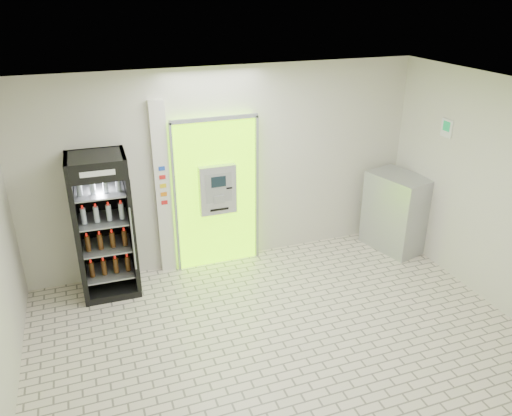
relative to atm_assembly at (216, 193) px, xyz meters
name	(u,v)px	position (x,y,z in m)	size (l,w,h in m)	color
ground	(290,354)	(0.20, -2.41, -1.17)	(6.00, 6.00, 0.00)	beige
room_shell	(295,213)	(0.20, -2.41, 0.67)	(6.00, 6.00, 6.00)	beige
atm_assembly	(216,193)	(0.00, 0.00, 0.00)	(1.30, 0.24, 2.33)	#7EEC00
pillar	(163,190)	(-0.78, 0.04, 0.13)	(0.22, 0.11, 2.60)	silver
beverage_cooler	(105,228)	(-1.65, -0.25, -0.20)	(0.77, 0.73, 2.02)	black
steel_cabinet	(396,212)	(2.88, -0.51, -0.54)	(0.86, 1.07, 1.26)	#A7A9AE
exit_sign	(447,128)	(3.19, -1.01, 0.95)	(0.02, 0.22, 0.26)	white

